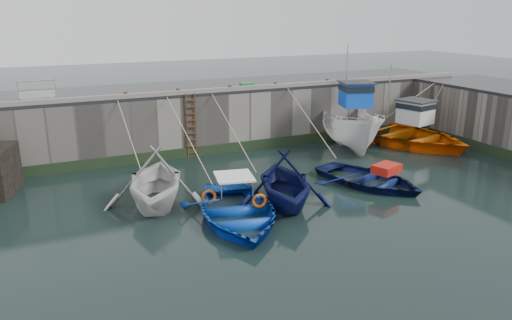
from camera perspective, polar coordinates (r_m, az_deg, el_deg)
name	(u,v)px	position (r m, az deg, el deg)	size (l,w,h in m)	color
ground	(337,224)	(17.54, 9.22, -7.20)	(120.00, 120.00, 0.00)	black
quay_back	(212,115)	(27.84, -5.08, 5.13)	(30.00, 5.00, 3.00)	slate
road_back	(211,87)	(27.57, -5.17, 8.35)	(30.00, 5.00, 0.16)	black
kerb_back	(227,89)	(25.36, -3.36, 8.08)	(30.00, 0.30, 0.20)	slate
algae_back	(229,148)	(25.81, -3.09, 1.40)	(30.00, 0.08, 0.50)	black
ladder	(191,126)	(24.80, -7.40, 3.85)	(0.51, 0.08, 3.20)	#3F1E0F
boat_near_white	(157,204)	(19.40, -11.25, -4.92)	(4.12, 4.77, 2.51)	silver
boat_near_white_rope	(135,174)	(23.12, -13.67, -1.53)	(0.04, 4.02, 3.10)	tan
boat_near_blue	(237,219)	(17.67, -2.17, -6.79)	(3.95, 5.54, 1.15)	#0B3CAA
boat_near_blue_rope	(191,176)	(22.39, -7.47, -1.78)	(0.04, 6.27, 3.10)	tan
boat_near_blacktrim	(284,203)	(19.09, 3.20, -4.97)	(3.85, 4.46, 2.35)	#0A1144
boat_near_blacktrim_rope	(234,167)	(23.39, -2.57, -0.85)	(0.04, 5.68, 3.10)	tan
boat_near_navy	(368,184)	(21.63, 12.73, -2.74)	(3.48, 4.88, 1.01)	#0A1542
boat_near_navy_rope	(310,156)	(25.41, 6.19, 0.50)	(0.04, 5.32, 3.10)	tan
boat_far_white	(351,126)	(27.28, 10.75, 3.82)	(4.56, 7.28, 5.64)	silver
boat_far_orange	(404,134)	(28.74, 16.60, 2.85)	(7.12, 8.71, 4.58)	orange
fish_crate	(247,85)	(26.37, -1.06, 8.53)	(0.66, 0.44, 0.28)	#167B36
railing	(37,96)	(24.72, -23.72, 6.73)	(1.60, 1.05, 1.00)	#A5A8AD
bollard_a	(126,95)	(24.10, -14.66, 7.22)	(0.18, 0.18, 0.28)	#3F1E0F
bollard_b	(178,91)	(24.66, -8.91, 7.76)	(0.18, 0.18, 0.28)	#3F1E0F
bollard_c	(230,88)	(25.52, -3.02, 8.23)	(0.18, 0.18, 0.28)	#3F1E0F
bollard_d	(275,85)	(26.59, 2.24, 8.58)	(0.18, 0.18, 0.28)	#3F1E0F
bollard_e	(327,81)	(28.17, 8.12, 8.88)	(0.18, 0.18, 0.28)	#3F1E0F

